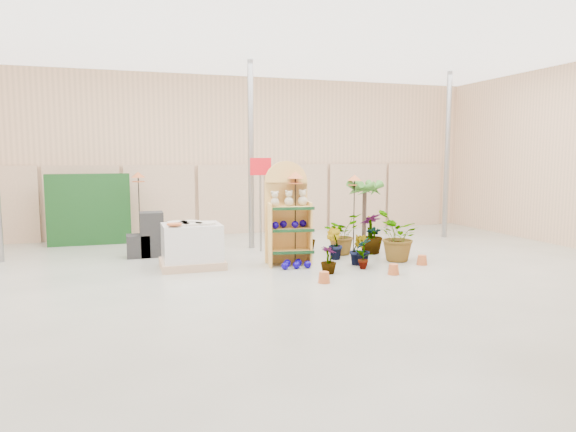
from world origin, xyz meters
name	(u,v)px	position (x,y,z in m)	size (l,w,h in m)	color
room	(282,158)	(0.00, 0.91, 2.21)	(15.20, 12.10, 4.70)	gray
display_shelf	(287,217)	(0.29, 1.50, 0.98)	(0.98, 0.70, 2.14)	#E0AB56
teddy_bears	(290,199)	(0.31, 1.40, 1.36)	(0.79, 0.20, 0.33)	#BDB193
gazing_balls_shelf	(289,224)	(0.29, 1.38, 0.84)	(0.79, 0.27, 0.15)	#0B0083
gazing_balls_floor	(295,264)	(0.29, 1.01, 0.07)	(0.63, 0.39, 0.15)	#0B0083
pallet_stack	(192,246)	(-1.68, 1.70, 0.45)	(1.26, 1.05, 0.93)	tan
charcoal_planters	(147,238)	(-2.48, 3.15, 0.42)	(0.80, 0.50, 1.00)	black
trellis_stock	(89,209)	(-3.80, 5.20, 0.90)	(2.00, 0.30, 1.80)	#123D16
offer_sign	(261,185)	(0.10, 2.98, 1.57)	(0.50, 0.08, 2.20)	gray
bird_table_front	(295,178)	(0.42, 1.39, 1.79)	(0.34, 0.34, 1.93)	black
bird_table_right	(354,180)	(2.20, 2.35, 1.68)	(0.34, 0.34, 1.81)	black
bird_table_back	(138,177)	(-2.60, 4.45, 1.73)	(0.34, 0.34, 1.86)	black
palm	(365,187)	(2.50, 2.41, 1.51)	(0.70, 0.70, 1.77)	#433226
potted_plant_1	(358,250)	(1.63, 0.88, 0.32)	(0.36, 0.29, 0.65)	#346F23
potted_plant_3	(371,233)	(2.46, 1.96, 0.47)	(0.52, 0.52, 0.93)	#346F23
potted_plant_4	(373,240)	(2.48, 1.87, 0.33)	(0.35, 0.23, 0.66)	#346F23
potted_plant_5	(334,244)	(1.39, 1.61, 0.34)	(0.38, 0.30, 0.68)	#346F23
potted_plant_6	(342,234)	(1.78, 2.09, 0.47)	(0.84, 0.73, 0.93)	#346F23
potted_plant_7	(329,260)	(0.75, 0.35, 0.27)	(0.30, 0.30, 0.54)	#346F23
potted_plant_8	(364,253)	(1.57, 0.53, 0.32)	(0.34, 0.23, 0.65)	#346F23
potted_plant_9	(362,250)	(1.66, 0.77, 0.33)	(0.37, 0.29, 0.67)	#346F23
potted_plant_10	(398,236)	(2.60, 0.96, 0.54)	(0.98, 0.85, 1.09)	#346F23
potted_plant_11	(308,237)	(1.25, 2.85, 0.30)	(0.33, 0.33, 0.59)	#346F23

